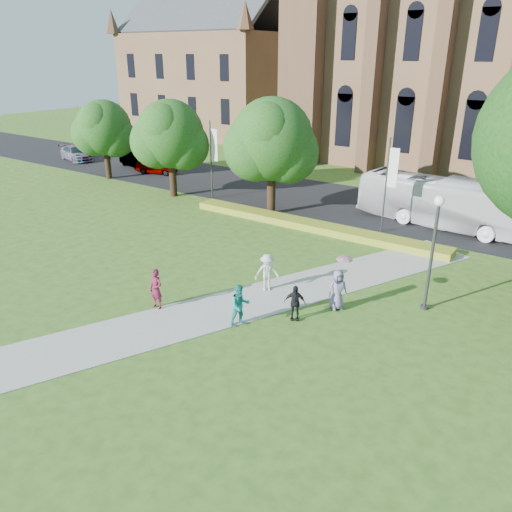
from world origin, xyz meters
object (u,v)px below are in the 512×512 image
Objects in this scene: tour_coach at (446,203)px; car_2 at (76,153)px; streetlamp at (434,240)px; car_1 at (136,160)px; pedestrian_0 at (156,289)px; car_0 at (157,166)px.

car_2 is at bearing 96.44° from tour_coach.
streetlamp is 1.04× the size of car_2.
car_1 is (-30.46, 1.18, -0.88)m from tour_coach.
pedestrian_0 is at bearing 165.13° from tour_coach.
pedestrian_0 reaches higher than car_2.
car_2 is (-40.95, 12.02, -2.54)m from streetlamp.
pedestrian_0 is (19.43, -19.26, 0.27)m from car_0.
streetlamp is at bearing 33.85° from pedestrian_0.
car_0 is at bearing 134.42° from pedestrian_0.
car_1 is at bearing 60.44° from car_0.
streetlamp reaches higher than car_1.
car_0 is 0.78× the size of car_2.
streetlamp is 2.84× the size of pedestrian_0.
tour_coach is at bearing -107.96° from car_0.
tour_coach reaches higher than pedestrian_0.
car_0 is (-29.33, 12.40, -2.61)m from streetlamp.
streetlamp is 1.33× the size of car_0.
pedestrian_0 reaches higher than car_0.
car_0 is 2.13× the size of pedestrian_0.
car_1 is 8.03m from car_2.
streetlamp is at bearing -95.85° from car_1.
tour_coach is at bearing 101.93° from streetlamp.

